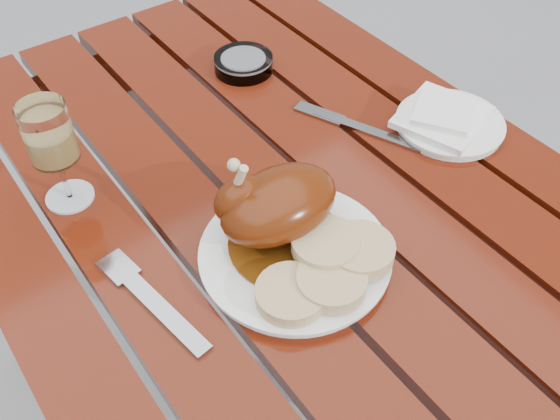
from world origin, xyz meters
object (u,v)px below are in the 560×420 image
(table, at_px, (283,341))
(dinner_plate, at_px, (295,255))
(wine_glass, at_px, (56,155))
(side_plate, at_px, (450,124))
(ashtray, at_px, (243,63))

(table, distance_m, dinner_plate, 0.40)
(table, bearing_deg, dinner_plate, -119.51)
(table, relative_size, dinner_plate, 4.80)
(wine_glass, bearing_deg, dinner_plate, -55.80)
(table, xyz_separation_m, wine_glass, (-0.24, 0.19, 0.46))
(wine_glass, xyz_separation_m, side_plate, (0.55, -0.21, -0.07))
(wine_glass, distance_m, ashtray, 0.40)
(wine_glass, height_order, ashtray, wine_glass)
(dinner_plate, bearing_deg, side_plate, 10.85)
(wine_glass, bearing_deg, table, -37.16)
(dinner_plate, xyz_separation_m, side_plate, (0.36, 0.07, -0.00))
(dinner_plate, height_order, ashtray, ashtray)
(table, height_order, wine_glass, wine_glass)
(table, height_order, dinner_plate, dinner_plate)
(table, distance_m, side_plate, 0.49)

